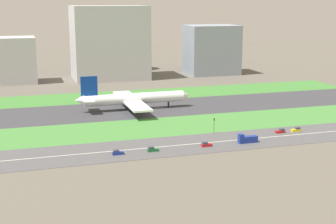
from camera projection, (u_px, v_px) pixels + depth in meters
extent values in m
plane|color=#5B564C|center=(158.00, 108.00, 277.92)|extent=(800.00, 800.00, 0.00)
cube|color=#38383D|center=(158.00, 108.00, 277.91)|extent=(280.00, 46.00, 0.10)
cube|color=#3D7A33|center=(140.00, 95.00, 316.10)|extent=(280.00, 36.00, 0.10)
cube|color=#427F38|center=(181.00, 125.00, 239.72)|extent=(280.00, 36.00, 0.10)
cube|color=#4C4C4F|center=(205.00, 143.00, 209.91)|extent=(280.00, 28.00, 0.10)
cube|color=silver|center=(205.00, 143.00, 209.90)|extent=(266.00, 0.50, 0.01)
cylinder|color=white|center=(135.00, 98.00, 272.65)|extent=(56.00, 6.00, 6.00)
cone|color=white|center=(186.00, 95.00, 281.29)|extent=(4.00, 5.70, 5.70)
cone|color=white|center=(79.00, 100.00, 263.69)|extent=(5.00, 5.40, 5.40)
cube|color=navy|center=(89.00, 87.00, 263.67)|extent=(9.00, 0.80, 11.00)
cube|color=white|center=(88.00, 99.00, 264.94)|extent=(6.00, 16.00, 0.60)
cube|color=white|center=(125.00, 96.00, 286.31)|extent=(10.00, 26.00, 1.00)
cylinder|color=gray|center=(129.00, 101.00, 281.50)|extent=(5.00, 3.20, 3.20)
cube|color=white|center=(138.00, 106.00, 258.37)|extent=(10.00, 26.00, 1.00)
cylinder|color=gray|center=(137.00, 108.00, 264.74)|extent=(5.00, 3.20, 3.20)
cylinder|color=black|center=(168.00, 104.00, 279.32)|extent=(1.00, 1.00, 3.20)
cylinder|color=black|center=(126.00, 106.00, 275.78)|extent=(1.00, 1.00, 3.20)
cylinder|color=black|center=(129.00, 108.00, 269.26)|extent=(1.00, 1.00, 3.20)
cube|color=#B2191E|center=(280.00, 132.00, 225.58)|extent=(4.40, 1.80, 1.10)
cube|color=#333D4C|center=(282.00, 129.00, 225.59)|extent=(2.20, 1.66, 0.90)
cube|color=#19662D|center=(153.00, 150.00, 198.04)|extent=(4.40, 1.80, 1.10)
cube|color=#333D4C|center=(151.00, 148.00, 197.59)|extent=(2.20, 1.66, 0.90)
cube|color=yellow|center=(296.00, 130.00, 227.95)|extent=(4.40, 1.80, 1.10)
cube|color=#333D4C|center=(297.00, 128.00, 227.96)|extent=(2.20, 1.66, 0.90)
cube|color=navy|center=(118.00, 153.00, 193.93)|extent=(4.40, 1.80, 1.10)
cube|color=#333D4C|center=(116.00, 151.00, 193.48)|extent=(2.20, 1.66, 0.90)
cube|color=navy|center=(248.00, 139.00, 209.96)|extent=(8.40, 2.50, 2.80)
cube|color=navy|center=(241.00, 135.00, 208.59)|extent=(2.00, 2.30, 1.20)
cube|color=#B2191E|center=(206.00, 145.00, 204.71)|extent=(4.40, 1.80, 1.10)
cube|color=#333D4C|center=(205.00, 143.00, 204.26)|extent=(2.20, 1.66, 0.90)
cylinder|color=#4C4C51|center=(214.00, 127.00, 224.03)|extent=(0.24, 0.24, 6.00)
cube|color=black|center=(214.00, 119.00, 223.23)|extent=(0.36, 0.36, 1.20)
sphere|color=#19D826|center=(214.00, 119.00, 222.97)|extent=(0.24, 0.24, 0.24)
cube|color=#B2B2B7|center=(109.00, 43.00, 376.26)|extent=(55.81, 39.83, 55.44)
cube|color=gray|center=(211.00, 50.00, 402.24)|extent=(41.02, 30.29, 39.66)
cylinder|color=silver|center=(135.00, 59.00, 431.27)|extent=(23.76, 23.76, 17.96)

